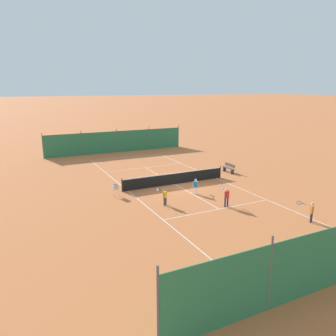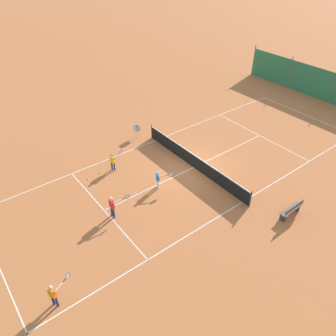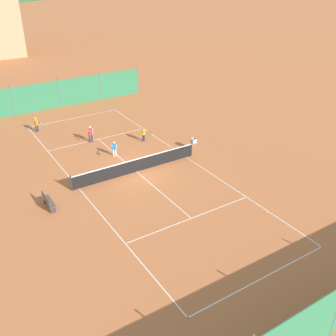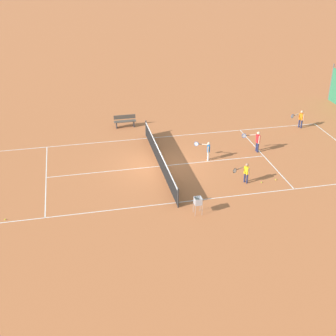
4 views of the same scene
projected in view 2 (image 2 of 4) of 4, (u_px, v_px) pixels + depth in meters
The scene contains 14 objects.
ground_plane at pixel (194, 167), 20.71m from camera, with size 600.00×600.00×0.00m, color #BC6638.
court_line_markings at pixel (194, 167), 20.71m from camera, with size 8.25×23.85×0.01m.
tennis_net at pixel (194, 161), 20.42m from camera, with size 9.18×0.08×1.06m.
windscreen_fence_near at pixel (333, 88), 27.56m from camera, with size 17.28×0.08×2.90m.
player_near_baseline at pixel (113, 205), 16.78m from camera, with size 0.46×1.07×1.32m.
player_far_service at pixel (113, 160), 20.14m from camera, with size 0.45×1.00×1.16m.
player_near_service at pixel (54, 293), 12.78m from camera, with size 0.49×1.05×1.24m.
player_far_baseline at pixel (159, 178), 18.73m from camera, with size 0.69×0.88×1.14m.
tennis_ball_by_net_left at pixel (256, 99), 28.89m from camera, with size 0.07×0.07×0.07m, color #CCE033.
tennis_ball_alley_right at pixel (100, 172), 20.22m from camera, with size 0.07×0.07×0.07m, color #CCE033.
tennis_ball_far_corner at pixel (237, 109), 27.22m from camera, with size 0.07×0.07×0.07m, color #CCE033.
tennis_ball_alley_left at pixel (88, 179), 19.71m from camera, with size 0.07×0.07×0.07m, color #CCE033.
ball_hopper at pixel (137, 129), 23.32m from camera, with size 0.36×0.36×0.89m.
courtside_bench at pixel (292, 209), 16.97m from camera, with size 0.36×1.50×0.84m.
Camera 2 is at (-12.21, 11.49, 12.27)m, focal length 35.00 mm.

